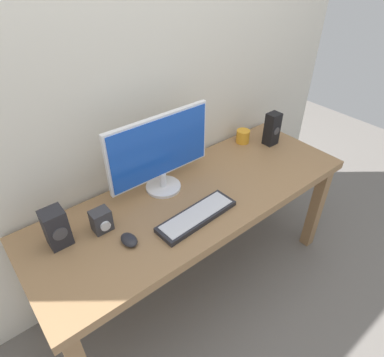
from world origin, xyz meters
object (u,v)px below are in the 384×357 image
(speaker_right, at_px, (272,129))
(speaker_left, at_px, (56,228))
(desk, at_px, (196,207))
(audio_controller, at_px, (101,221))
(keyboard_primary, at_px, (197,216))
(mouse, at_px, (129,240))
(coffee_mug, at_px, (243,136))
(monitor, at_px, (160,151))

(speaker_right, bearing_deg, speaker_left, 179.28)
(desk, distance_m, audio_controller, 0.53)
(desk, height_order, speaker_left, speaker_left)
(keyboard_primary, bearing_deg, mouse, 168.51)
(audio_controller, height_order, coffee_mug, audio_controller)
(mouse, bearing_deg, monitor, 32.88)
(desk, xyz_separation_m, coffee_mug, (0.58, 0.23, 0.13))
(keyboard_primary, xyz_separation_m, speaker_right, (0.83, 0.24, 0.09))
(audio_controller, distance_m, coffee_mug, 1.10)
(desk, distance_m, mouse, 0.47)
(mouse, height_order, speaker_left, speaker_left)
(speaker_right, bearing_deg, keyboard_primary, -163.61)
(mouse, xyz_separation_m, coffee_mug, (1.03, 0.30, 0.03))
(speaker_right, height_order, audio_controller, speaker_right)
(mouse, height_order, coffee_mug, coffee_mug)
(keyboard_primary, xyz_separation_m, audio_controller, (-0.39, 0.22, 0.04))
(monitor, height_order, mouse, monitor)
(speaker_left, bearing_deg, monitor, 4.32)
(desk, distance_m, monitor, 0.37)
(speaker_right, bearing_deg, audio_controller, -178.80)
(speaker_right, distance_m, speaker_left, 1.40)
(keyboard_primary, bearing_deg, desk, 50.56)
(desk, xyz_separation_m, speaker_left, (-0.69, 0.12, 0.18))
(monitor, height_order, speaker_left, monitor)
(monitor, xyz_separation_m, audio_controller, (-0.40, -0.09, -0.17))
(keyboard_primary, distance_m, mouse, 0.34)
(mouse, bearing_deg, coffee_mug, 14.80)
(desk, relative_size, coffee_mug, 20.71)
(desk, height_order, monitor, monitor)
(coffee_mug, bearing_deg, audio_controller, -172.03)
(desk, distance_m, speaker_right, 0.75)
(speaker_left, height_order, coffee_mug, speaker_left)
(speaker_left, height_order, audio_controller, speaker_left)
(mouse, xyz_separation_m, speaker_left, (-0.24, 0.19, 0.08))
(monitor, xyz_separation_m, speaker_right, (0.82, -0.06, -0.12))
(desk, distance_m, speaker_left, 0.72)
(keyboard_primary, relative_size, speaker_right, 2.02)
(keyboard_primary, height_order, speaker_right, speaker_right)
(speaker_right, height_order, coffee_mug, speaker_right)
(monitor, distance_m, coffee_mug, 0.72)
(keyboard_primary, xyz_separation_m, speaker_left, (-0.57, 0.26, 0.08))
(coffee_mug, bearing_deg, speaker_right, -44.98)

